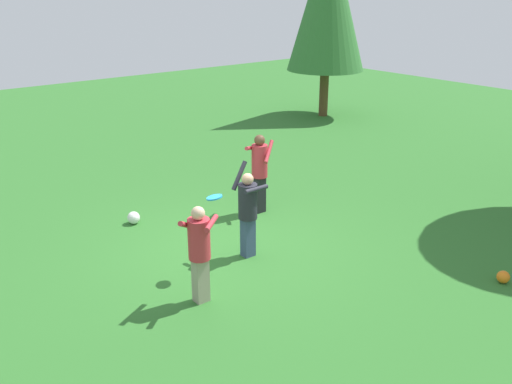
% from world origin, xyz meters
% --- Properties ---
extents(ground_plane, '(40.00, 40.00, 0.00)m').
position_xyz_m(ground_plane, '(0.00, 0.00, 0.00)').
color(ground_plane, '#2D6B28').
extents(person_thrower, '(0.55, 0.56, 1.75)m').
position_xyz_m(person_thrower, '(0.39, 0.15, 0.94)').
color(person_thrower, '#38476B').
rests_on(person_thrower, ground_plane).
extents(person_catcher, '(0.72, 0.72, 1.59)m').
position_xyz_m(person_catcher, '(1.15, -1.37, 0.94)').
color(person_catcher, gray).
rests_on(person_catcher, ground_plane).
extents(person_bystander, '(0.72, 0.74, 1.72)m').
position_xyz_m(person_bystander, '(-1.09, 1.63, 1.02)').
color(person_bystander, black).
rests_on(person_bystander, ground_plane).
extents(frisbee, '(0.38, 0.38, 0.08)m').
position_xyz_m(frisbee, '(0.51, -0.64, 1.37)').
color(frisbee, '#2393D1').
extents(ball_white, '(0.26, 0.26, 0.26)m').
position_xyz_m(ball_white, '(-2.22, -0.80, 0.13)').
color(ball_white, white).
rests_on(ball_white, ground_plane).
extents(ball_orange, '(0.21, 0.21, 0.21)m').
position_xyz_m(ball_orange, '(3.83, 2.84, 0.11)').
color(ball_orange, orange).
rests_on(ball_orange, ground_plane).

